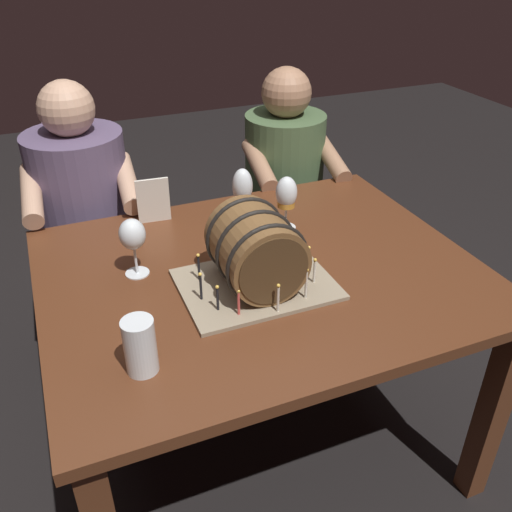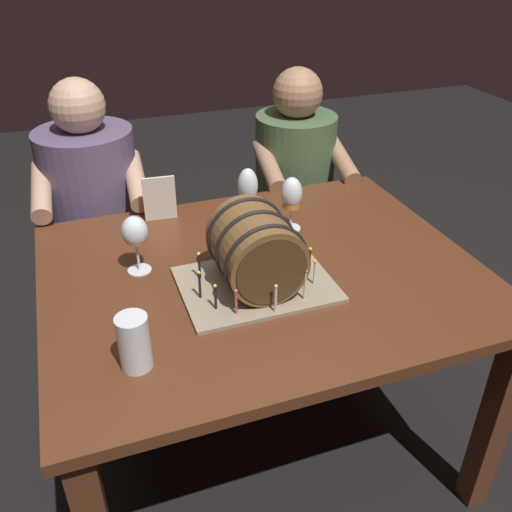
{
  "view_description": "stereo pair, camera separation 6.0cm",
  "coord_description": "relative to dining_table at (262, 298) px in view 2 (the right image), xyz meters",
  "views": [
    {
      "loc": [
        -0.53,
        -1.26,
        1.64
      ],
      "look_at": [
        -0.05,
        -0.08,
        0.85
      ],
      "focal_mm": 38.47,
      "sensor_mm": 36.0,
      "label": 1
    },
    {
      "loc": [
        -0.48,
        -1.28,
        1.64
      ],
      "look_at": [
        -0.05,
        -0.08,
        0.85
      ],
      "focal_mm": 38.47,
      "sensor_mm": 36.0,
      "label": 2
    }
  ],
  "objects": [
    {
      "name": "ground_plane",
      "position": [
        0.0,
        0.0,
        -0.65
      ],
      "size": [
        8.0,
        8.0,
        0.0
      ],
      "primitive_type": "plane",
      "color": "black"
    },
    {
      "name": "dining_table",
      "position": [
        0.0,
        0.0,
        0.0
      ],
      "size": [
        1.27,
        1.02,
        0.75
      ],
      "color": "#562D19",
      "rests_on": "ground"
    },
    {
      "name": "barrel_cake",
      "position": [
        -0.05,
        -0.08,
        0.22
      ],
      "size": [
        0.42,
        0.32,
        0.24
      ],
      "color": "gray",
      "rests_on": "dining_table"
    },
    {
      "name": "wine_glass_amber",
      "position": [
        0.17,
        0.2,
        0.23
      ],
      "size": [
        0.07,
        0.07,
        0.19
      ],
      "color": "white",
      "rests_on": "dining_table"
    },
    {
      "name": "wine_glass_empty",
      "position": [
        -0.35,
        0.11,
        0.23
      ],
      "size": [
        0.08,
        0.08,
        0.18
      ],
      "color": "white",
      "rests_on": "dining_table"
    },
    {
      "name": "wine_glass_rose",
      "position": [
        0.05,
        0.28,
        0.24
      ],
      "size": [
        0.07,
        0.07,
        0.21
      ],
      "color": "white",
      "rests_on": "dining_table"
    },
    {
      "name": "beer_pint",
      "position": [
        -0.42,
        -0.29,
        0.17
      ],
      "size": [
        0.07,
        0.07,
        0.14
      ],
      "color": "white",
      "rests_on": "dining_table"
    },
    {
      "name": "menu_card",
      "position": [
        -0.22,
        0.42,
        0.19
      ],
      "size": [
        0.11,
        0.03,
        0.16
      ],
      "primitive_type": "cube",
      "rotation": [
        0.06,
        0.0,
        -0.08
      ],
      "color": "silver",
      "rests_on": "dining_table"
    },
    {
      "name": "person_seated_left",
      "position": [
        -0.43,
        0.75,
        -0.09
      ],
      "size": [
        0.42,
        0.49,
        1.18
      ],
      "color": "#372D40",
      "rests_on": "ground"
    },
    {
      "name": "person_seated_right",
      "position": [
        0.43,
        0.75,
        -0.11
      ],
      "size": [
        0.41,
        0.49,
        1.15
      ],
      "color": "#2A3A24",
      "rests_on": "ground"
    }
  ]
}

